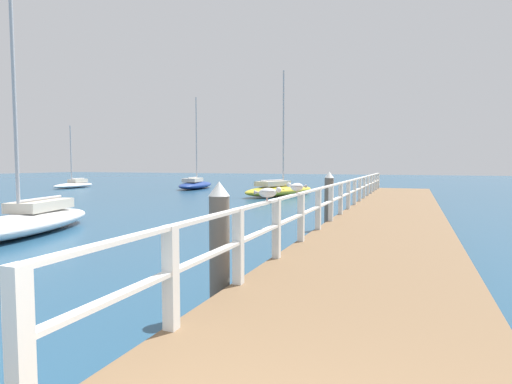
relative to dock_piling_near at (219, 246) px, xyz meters
The scene contains 10 objects.
pier_deck 9.49m from the dock_piling_near, 78.82° to the left, with size 3.07×26.98×0.49m, color brown.
pier_railing 9.30m from the dock_piling_near, 87.66° to the left, with size 0.12×25.50×0.99m.
dock_piling_near is the anchor object (origin of this frame).
dock_piling_far 7.81m from the dock_piling_near, 90.00° to the left, with size 0.29×0.29×1.81m.
seagull_foreground 1.22m from the dock_piling_near, 67.19° to the left, with size 0.43×0.29×0.21m.
seagull_background 2.73m from the dock_piling_near, 81.83° to the left, with size 0.36×0.38×0.21m.
boat_1 28.73m from the dock_piling_near, 119.92° to the left, with size 2.93×6.18×7.50m.
boat_3 20.81m from the dock_piling_near, 105.39° to the left, with size 4.08×6.69×7.94m.
boat_4 8.89m from the dock_piling_near, 155.07° to the left, with size 3.11×6.09×7.50m.
boat_5 33.26m from the dock_piling_near, 137.81° to the left, with size 1.93×4.65×5.27m.
Camera 1 is at (0.65, -0.88, 2.05)m, focal length 29.07 mm.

